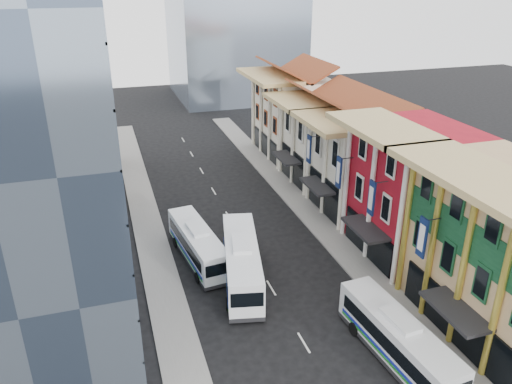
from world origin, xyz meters
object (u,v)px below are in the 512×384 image
object	(u,v)px
office_tower	(19,115)
bus_left_far	(197,244)
bus_left_near	(242,261)
bus_right	(397,339)

from	to	relation	value
office_tower	bus_left_far	distance (m)	18.14
bus_left_near	bus_left_far	bearing A→B (deg)	135.47
bus_left_far	bus_right	distance (m)	19.33
bus_left_near	bus_right	world-z (taller)	bus_left_near
office_tower	bus_right	xyz separation A→B (m)	(22.22, -14.33, -13.28)
bus_left_near	bus_right	distance (m)	14.11
bus_left_near	bus_left_far	distance (m)	5.23
office_tower	bus_right	world-z (taller)	office_tower
bus_left_far	bus_right	size ratio (longest dim) A/B	0.98
office_tower	bus_right	distance (m)	29.59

